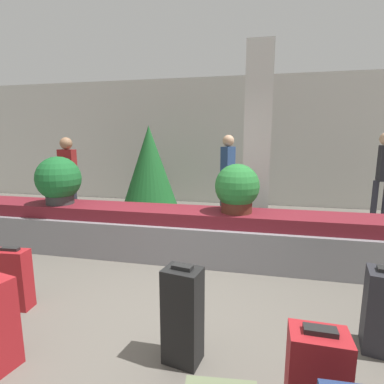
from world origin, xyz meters
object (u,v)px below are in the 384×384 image
Objects in this scene: decorated_tree at (150,167)px; suitcase_7 at (183,315)px; pillar at (257,144)px; traveler_1 at (383,169)px; potted_plant_1 at (59,180)px; suitcase_3 at (383,311)px; traveler_0 at (68,172)px; suitcase_0 at (13,279)px; potted_plant_0 at (237,189)px; traveler_2 at (228,168)px.

suitcase_7 is at bearing -66.93° from decorated_tree.
traveler_1 is (2.42, 1.26, -0.50)m from pillar.
pillar is at bearing -22.99° from decorated_tree.
suitcase_7 is 4.59m from decorated_tree.
decorated_tree is (0.63, 2.22, 0.01)m from potted_plant_1.
suitcase_3 is 1.59m from suitcase_7.
traveler_0 reaches higher than suitcase_3.
traveler_0 is (-0.79, 1.38, -0.04)m from potted_plant_1.
decorated_tree reaches higher than traveler_0.
decorated_tree reaches higher than suitcase_0.
decorated_tree reaches higher than traveler_1.
suitcase_0 is 3.36m from traveler_0.
decorated_tree is (-2.04, 2.19, 0.04)m from potted_plant_0.
potted_plant_0 reaches higher than suitcase_3.
suitcase_0 is 0.89× the size of potted_plant_1.
pillar is at bearing -127.74° from traveler_2.
pillar is 3.90m from suitcase_0.
suitcase_7 is (-0.49, -3.21, -1.22)m from pillar.
traveler_1 is at bearing 25.29° from potted_plant_1.
traveler_0 is at bearing 178.10° from pillar.
suitcase_0 is 3.35m from suitcase_3.
decorated_tree is at bearing 157.01° from pillar.
decorated_tree reaches higher than traveler_2.
potted_plant_0 is 2.49m from traveler_2.
traveler_2 is at bearing 47.32° from potted_plant_1.
suitcase_7 is at bearing -26.10° from traveler_1.
traveler_2 is at bearing -82.71° from traveler_1.
traveler_1 is at bearing 36.61° from suitcase_0.
suitcase_7 is 4.51m from traveler_2.
decorated_tree is at bearing -79.41° from traveler_1.
suitcase_7 is at bearing -152.06° from traveler_2.
potted_plant_1 is at bearing -105.86° from decorated_tree.
decorated_tree is at bearing -148.36° from traveler_0.
potted_plant_1 reaches higher than potted_plant_0.
traveler_2 is at bearing -159.11° from traveler_0.
traveler_0 is at bearing 158.71° from potted_plant_0.
potted_plant_0 is at bearing -39.97° from traveler_1.
suitcase_0 is at bearing -69.90° from potted_plant_1.
pillar is 2.78m from traveler_1.
traveler_2 is (1.72, 4.11, 0.75)m from suitcase_0.
pillar is 4.56× the size of suitcase_3.
suitcase_3 is 0.36× the size of decorated_tree.
traveler_0 is 0.97× the size of traveler_2.
suitcase_7 is 1.19× the size of potted_plant_0.
suitcase_3 is at bearing -20.93° from potted_plant_1.
traveler_0 reaches higher than potted_plant_1.
traveler_1 is 1.03× the size of traveler_2.
suitcase_0 is 6.33m from traveler_1.
traveler_1 is at bearing 43.04° from potted_plant_0.
decorated_tree is (-1.78, 4.18, 0.69)m from suitcase_7.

